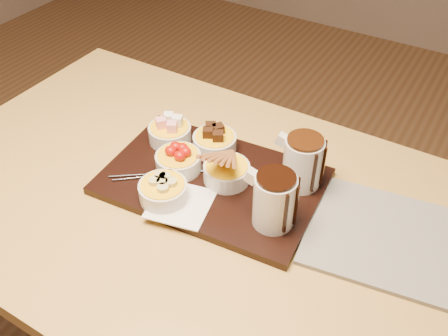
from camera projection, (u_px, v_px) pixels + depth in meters
The scene contains 12 objects.
dining_table at pixel (185, 222), 1.14m from camera, with size 1.20×0.80×0.75m.
serving_board at pixel (212, 181), 1.08m from camera, with size 0.46×0.30×0.02m, color black.
napkin at pixel (181, 204), 1.01m from camera, with size 0.12×0.12×0.00m, color white.
bowl_marshmallows at pixel (170, 134), 1.17m from camera, with size 0.10×0.10×0.04m, color beige.
bowl_cake at pixel (215, 143), 1.14m from camera, with size 0.10×0.10×0.04m, color beige.
bowl_strawberries at pixel (178, 162), 1.09m from camera, with size 0.10×0.10×0.04m, color beige.
bowl_biscotti at pixel (227, 173), 1.06m from camera, with size 0.10×0.10×0.04m, color beige.
bowl_bananas at pixel (163, 192), 1.02m from camera, with size 0.10×0.10×0.04m, color beige.
pitcher_dark_chocolate at pixel (274, 201), 0.94m from camera, with size 0.08×0.08×0.11m, color silver.
pitcher_milk_chocolate at pixel (303, 163), 1.03m from camera, with size 0.08×0.08×0.11m, color silver.
fondue_skewers at pixel (169, 173), 1.08m from camera, with size 0.26×0.03×0.01m, color silver, non-canonical shape.
newspaper at pixel (391, 239), 0.96m from camera, with size 0.32×0.25×0.01m, color beige.
Camera 1 is at (0.48, -0.62, 1.49)m, focal length 40.00 mm.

